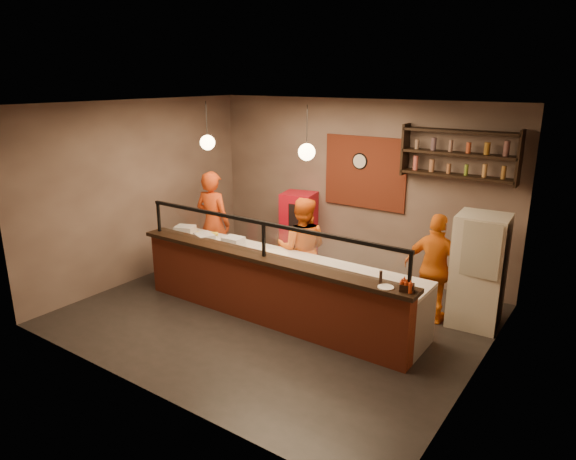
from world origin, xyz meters
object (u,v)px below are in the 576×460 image
Objects in this scene: wall_clock at (360,161)px; pizza_dough at (271,255)px; cook_mid at (302,249)px; fridge at (479,271)px; cook_left at (213,223)px; condiment_caddy at (407,287)px; cook_right at (436,269)px; red_cooler at (299,228)px; pepper_mill at (381,278)px.

wall_clock is 0.54× the size of pizza_dough.
fridge is (2.65, 0.66, -0.01)m from cook_mid.
cook_left is 11.65× the size of condiment_caddy.
cook_right reaches higher than red_cooler.
fridge reaches higher than cook_right.
wall_clock is 0.18× the size of fridge.
cook_right is 2.49m from pizza_dough.
cook_mid is at bearing -66.89° from red_cooler.
cook_left is 2.01m from cook_mid.
cook_left is at bearing -142.86° from wall_clock.
fridge is (2.50, -1.01, -1.25)m from wall_clock.
cook_left is at bearing -140.44° from red_cooler.
wall_clock is at bearing -31.94° from cook_right.
red_cooler is (-3.07, 0.95, -0.12)m from cook_right.
pizza_dough is (-2.81, -1.29, 0.06)m from fridge.
wall_clock is 3.62m from condiment_caddy.
cook_right is 1.55m from condiment_caddy.
wall_clock reaches higher than cook_mid.
pizza_dough is at bearing -159.51° from fridge.
cook_right is at bearing 82.15° from pepper_mill.
red_cooler is 4.07m from condiment_caddy.
cook_mid is 1.68m from red_cooler.
cook_left reaches higher than cook_right.
wall_clock is 2.92m from cook_left.
condiment_caddy is at bearing -49.80° from red_cooler.
pizza_dough is at bearing 25.57° from cook_right.
pepper_mill is at bearing 125.49° from cook_mid.
cook_left reaches higher than cook_mid.
wall_clock is 2.61m from pizza_dough.
condiment_caddy is (0.15, -1.51, 0.27)m from cook_right.
fridge is at bearing 24.62° from pizza_dough.
cook_mid is 2.20m from pepper_mill.
cook_mid is 1.03× the size of cook_right.
wall_clock is at bearing 82.26° from pizza_dough.
pepper_mill is at bearing -57.71° from wall_clock.
condiment_caddy is at bearing -52.84° from wall_clock.
fridge is at bearing 66.60° from pepper_mill.
pepper_mill is (-0.76, -1.75, 0.30)m from fridge.
cook_left is 1.14× the size of fridge.
cook_left is 1.36× the size of red_cooler.
red_cooler reaches higher than pepper_mill.
cook_left reaches higher than red_cooler.
wall_clock reaches higher than condiment_caddy.
cook_right is 1.17× the size of red_cooler.
cook_left is 4.69m from fridge.
wall_clock is 0.15× the size of cook_left.
fridge reaches higher than pizza_dough.
pizza_dough is at bearing 168.90° from condiment_caddy.
fridge is at bearing -23.34° from red_cooler.
cook_mid is 2.14m from cook_right.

